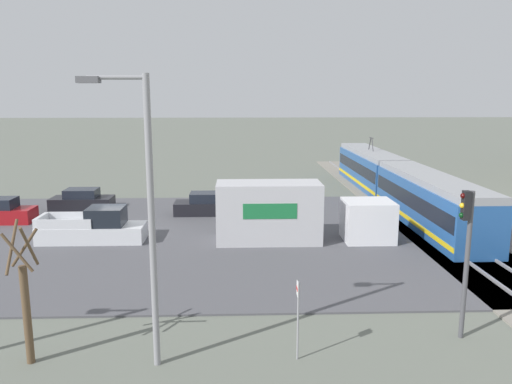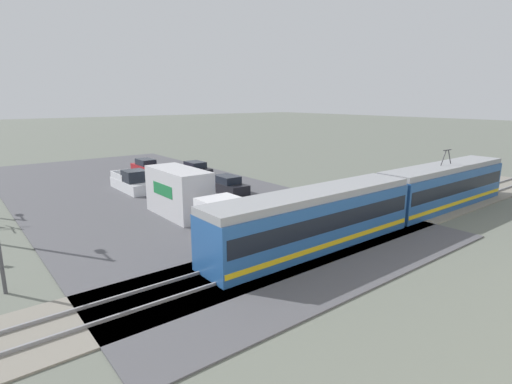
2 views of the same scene
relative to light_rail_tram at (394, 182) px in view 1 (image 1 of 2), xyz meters
name	(u,v)px [view 1 (image 1 of 2)]	position (x,y,z in m)	size (l,w,h in m)	color
ground_plane	(122,237)	(8.66, -18.54, -1.62)	(320.00, 320.00, 0.00)	#60665B
road_surface	(122,236)	(8.66, -18.54, -1.58)	(21.60, 47.47, 0.08)	#4C4C51
rail_bed	(438,233)	(8.66, 0.00, -1.57)	(65.00, 4.40, 0.22)	gray
light_rail_tram	(394,182)	(0.00, 0.00, 0.00)	(28.00, 2.73, 4.31)	#235193
box_truck	(293,214)	(10.07, -8.80, -0.02)	(2.46, 9.74, 3.30)	silver
pickup_truck	(95,228)	(9.74, -19.79, -0.82)	(1.95, 5.76, 1.93)	silver
sedan_car_1	(82,200)	(1.47, -22.99, -0.95)	(1.90, 4.29, 1.43)	black
sedan_car_2	(207,205)	(3.46, -13.93, -0.93)	(1.80, 4.44, 1.48)	black
traffic_light_pole	(466,244)	(21.39, -4.38, 1.66)	(0.28, 0.47, 5.04)	#47474C
street_tree	(26,301)	(22.53, -18.17, 0.39)	(1.05, 0.87, 4.42)	brown
street_lamp_near_crossing	(144,205)	(22.76, -14.48, 3.33)	(0.36, 1.95, 8.64)	gray
no_parking_sign	(298,313)	(22.62, -10.00, -0.09)	(0.32, 0.08, 2.53)	gray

